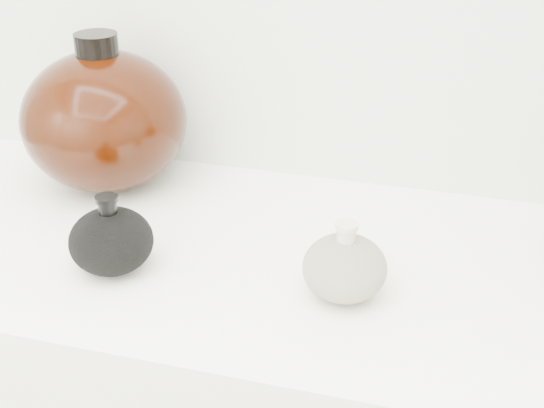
# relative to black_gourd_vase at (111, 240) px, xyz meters

# --- Properties ---
(black_gourd_vase) EXTENTS (0.13, 0.13, 0.11)m
(black_gourd_vase) POSITION_rel_black_gourd_vase_xyz_m (0.00, 0.00, 0.00)
(black_gourd_vase) COLOR black
(black_gourd_vase) RESTS_ON display_counter
(cream_gourd_vase) EXTENTS (0.11, 0.11, 0.10)m
(cream_gourd_vase) POSITION_rel_black_gourd_vase_xyz_m (0.30, 0.02, -0.00)
(cream_gourd_vase) COLOR #C4B69A
(cream_gourd_vase) RESTS_ON display_counter
(left_round_pot) EXTENTS (0.33, 0.33, 0.24)m
(left_round_pot) POSITION_rel_black_gourd_vase_xyz_m (-0.12, 0.23, 0.06)
(left_round_pot) COLOR black
(left_round_pot) RESTS_ON display_counter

